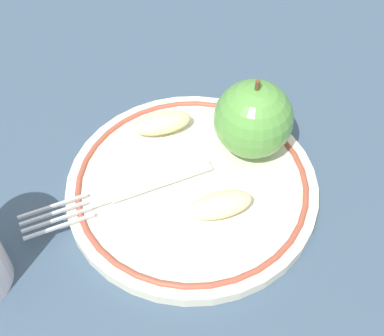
# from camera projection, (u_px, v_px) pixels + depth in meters

# --- Properties ---
(ground_plane) EXTENTS (2.00, 2.00, 0.00)m
(ground_plane) POSITION_uv_depth(u_px,v_px,m) (191.00, 184.00, 0.53)
(ground_plane) COLOR #394E62
(plate) EXTENTS (0.24, 0.24, 0.02)m
(plate) POSITION_uv_depth(u_px,v_px,m) (192.00, 186.00, 0.52)
(plate) COLOR #E9E5C6
(plate) RESTS_ON ground_plane
(apple_red_whole) EXTENTS (0.08, 0.08, 0.09)m
(apple_red_whole) POSITION_uv_depth(u_px,v_px,m) (253.00, 119.00, 0.51)
(apple_red_whole) COLOR #56983F
(apple_red_whole) RESTS_ON plate
(apple_slice_front) EXTENTS (0.06, 0.06, 0.02)m
(apple_slice_front) POSITION_uv_depth(u_px,v_px,m) (220.00, 205.00, 0.48)
(apple_slice_front) COLOR beige
(apple_slice_front) RESTS_ON plate
(apple_slice_back) EXTENTS (0.06, 0.06, 0.02)m
(apple_slice_back) POSITION_uv_depth(u_px,v_px,m) (162.00, 123.00, 0.54)
(apple_slice_back) COLOR beige
(apple_slice_back) RESTS_ON plate
(fork) EXTENTS (0.11, 0.17, 0.00)m
(fork) POSITION_uv_depth(u_px,v_px,m) (125.00, 193.00, 0.50)
(fork) COLOR silver
(fork) RESTS_ON plate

